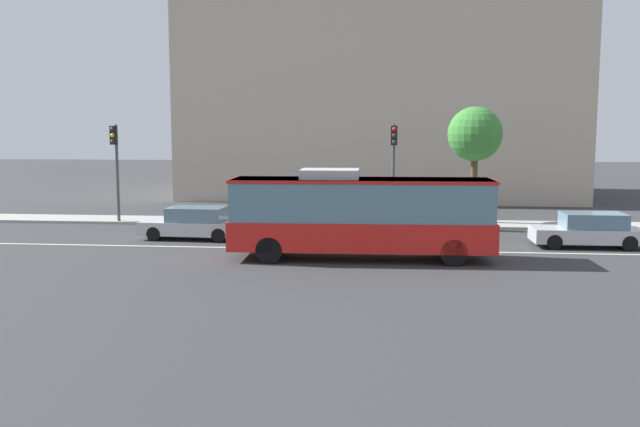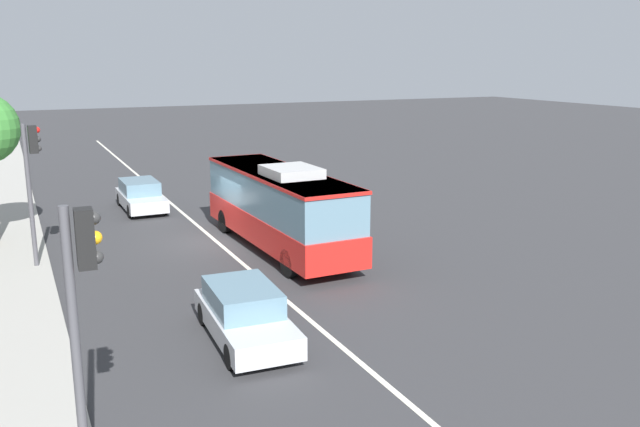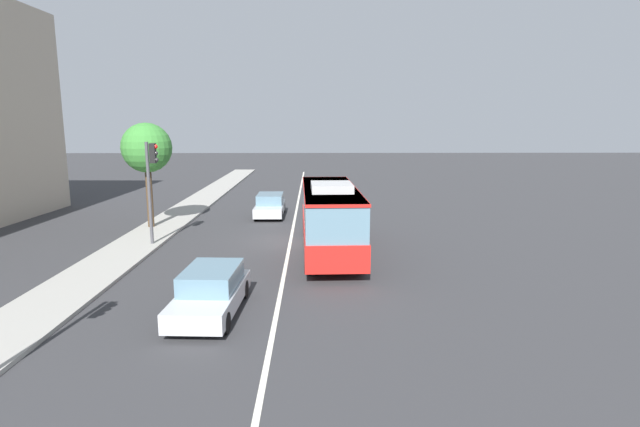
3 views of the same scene
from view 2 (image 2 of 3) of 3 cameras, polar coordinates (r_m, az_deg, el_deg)
The scene contains 8 objects.
ground_plane at distance 28.06m, azimuth -8.87°, elevation -2.33°, with size 160.00×160.00×0.00m, color #333335.
sidewalk_kerb at distance 27.04m, azimuth -24.84°, elevation -3.86°, with size 80.00×2.60×0.14m, color #9E9B93.
lane_centre_line at distance 28.06m, azimuth -8.87°, elevation -2.32°, with size 76.00×0.16×0.01m, color silver.
transit_bus at distance 26.22m, azimuth -3.48°, elevation 0.78°, with size 10.07×2.78×3.46m.
sedan_silver at distance 34.46m, azimuth -15.03°, elevation 1.50°, with size 4.51×1.83×1.46m.
sedan_silver_ahead at distance 18.20m, azimuth -6.45°, elevation -8.48°, with size 4.58×2.02×1.46m.
traffic_light_near_corner at distance 11.36m, azimuth -19.60°, elevation -7.39°, with size 0.33×0.62×5.20m.
traffic_light_mid_block at distance 25.40m, azimuth -23.32°, elevation 3.36°, with size 0.33×0.62×5.20m.
Camera 2 is at (-26.03, 7.42, 7.39)m, focal length 37.58 mm.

